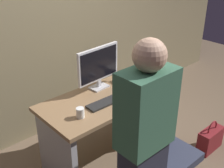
{
  "coord_description": "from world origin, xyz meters",
  "views": [
    {
      "loc": [
        -1.69,
        -1.92,
        2.15
      ],
      "look_at": [
        0.0,
        -0.05,
        0.89
      ],
      "focal_mm": 45.91,
      "sensor_mm": 36.0,
      "label": 1
    }
  ],
  "objects_px": {
    "keyboard": "(107,102)",
    "cup_near_keyboard": "(80,113)",
    "book_stack": "(130,76)",
    "mouse": "(130,91)",
    "monitor": "(99,66)",
    "cell_phone": "(153,86)",
    "handbag": "(210,139)",
    "desk": "(109,115)",
    "office_chair": "(163,155)",
    "person_at_desk": "(144,145)"
  },
  "relations": [
    {
      "from": "cell_phone",
      "to": "handbag",
      "type": "bearing_deg",
      "value": -50.08
    },
    {
      "from": "mouse",
      "to": "handbag",
      "type": "distance_m",
      "value": 1.12
    },
    {
      "from": "monitor",
      "to": "office_chair",
      "type": "bearing_deg",
      "value": -92.1
    },
    {
      "from": "monitor",
      "to": "book_stack",
      "type": "height_order",
      "value": "monitor"
    },
    {
      "from": "cell_phone",
      "to": "handbag",
      "type": "distance_m",
      "value": 0.92
    },
    {
      "from": "desk",
      "to": "monitor",
      "type": "xyz_separation_m",
      "value": [
        0.04,
        0.2,
        0.49
      ]
    },
    {
      "from": "office_chair",
      "to": "mouse",
      "type": "bearing_deg",
      "value": 72.15
    },
    {
      "from": "office_chair",
      "to": "book_stack",
      "type": "relative_size",
      "value": 3.99
    },
    {
      "from": "person_at_desk",
      "to": "cup_near_keyboard",
      "type": "height_order",
      "value": "person_at_desk"
    },
    {
      "from": "book_stack",
      "to": "mouse",
      "type": "bearing_deg",
      "value": -135.56
    },
    {
      "from": "office_chair",
      "to": "handbag",
      "type": "height_order",
      "value": "office_chair"
    },
    {
      "from": "keyboard",
      "to": "office_chair",
      "type": "bearing_deg",
      "value": -78.31
    },
    {
      "from": "desk",
      "to": "book_stack",
      "type": "distance_m",
      "value": 0.51
    },
    {
      "from": "book_stack",
      "to": "cup_near_keyboard",
      "type": "bearing_deg",
      "value": -165.37
    },
    {
      "from": "monitor",
      "to": "mouse",
      "type": "relative_size",
      "value": 5.41
    },
    {
      "from": "monitor",
      "to": "book_stack",
      "type": "xyz_separation_m",
      "value": [
        0.37,
        -0.11,
        -0.2
      ]
    },
    {
      "from": "book_stack",
      "to": "monitor",
      "type": "bearing_deg",
      "value": 163.59
    },
    {
      "from": "keyboard",
      "to": "handbag",
      "type": "relative_size",
      "value": 1.14
    },
    {
      "from": "handbag",
      "to": "monitor",
      "type": "bearing_deg",
      "value": 133.2
    },
    {
      "from": "keyboard",
      "to": "cup_near_keyboard",
      "type": "bearing_deg",
      "value": -172.71
    },
    {
      "from": "office_chair",
      "to": "book_stack",
      "type": "height_order",
      "value": "office_chair"
    },
    {
      "from": "person_at_desk",
      "to": "cell_phone",
      "type": "relative_size",
      "value": 11.38
    },
    {
      "from": "cell_phone",
      "to": "cup_near_keyboard",
      "type": "bearing_deg",
      "value": 179.96
    },
    {
      "from": "cup_near_keyboard",
      "to": "book_stack",
      "type": "height_order",
      "value": "book_stack"
    },
    {
      "from": "desk",
      "to": "monitor",
      "type": "bearing_deg",
      "value": 78.71
    },
    {
      "from": "person_at_desk",
      "to": "cup_near_keyboard",
      "type": "xyz_separation_m",
      "value": [
        -0.03,
        0.72,
        -0.05
      ]
    },
    {
      "from": "mouse",
      "to": "desk",
      "type": "bearing_deg",
      "value": 154.73
    },
    {
      "from": "book_stack",
      "to": "keyboard",
      "type": "bearing_deg",
      "value": -159.8
    },
    {
      "from": "desk",
      "to": "cup_near_keyboard",
      "type": "height_order",
      "value": "cup_near_keyboard"
    },
    {
      "from": "cup_near_keyboard",
      "to": "office_chair",
      "type": "bearing_deg",
      "value": -52.58
    },
    {
      "from": "mouse",
      "to": "handbag",
      "type": "relative_size",
      "value": 0.26
    },
    {
      "from": "keyboard",
      "to": "cup_near_keyboard",
      "type": "distance_m",
      "value": 0.35
    },
    {
      "from": "office_chair",
      "to": "mouse",
      "type": "xyz_separation_m",
      "value": [
        0.2,
        0.63,
        0.33
      ]
    },
    {
      "from": "desk",
      "to": "book_stack",
      "type": "xyz_separation_m",
      "value": [
        0.41,
        0.09,
        0.29
      ]
    },
    {
      "from": "keyboard",
      "to": "cell_phone",
      "type": "bearing_deg",
      "value": -6.0
    },
    {
      "from": "person_at_desk",
      "to": "cup_near_keyboard",
      "type": "relative_size",
      "value": 17.39
    },
    {
      "from": "monitor",
      "to": "mouse",
      "type": "xyz_separation_m",
      "value": [
        0.17,
        -0.3,
        -0.24
      ]
    },
    {
      "from": "cup_near_keyboard",
      "to": "book_stack",
      "type": "bearing_deg",
      "value": 14.63
    },
    {
      "from": "desk",
      "to": "cell_phone",
      "type": "bearing_deg",
      "value": -19.66
    },
    {
      "from": "cup_near_keyboard",
      "to": "desk",
      "type": "bearing_deg",
      "value": 16.12
    },
    {
      "from": "desk",
      "to": "mouse",
      "type": "xyz_separation_m",
      "value": [
        0.21,
        -0.1,
        0.25
      ]
    },
    {
      "from": "person_at_desk",
      "to": "monitor",
      "type": "relative_size",
      "value": 3.03
    },
    {
      "from": "desk",
      "to": "person_at_desk",
      "type": "xyz_separation_m",
      "value": [
        -0.42,
        -0.86,
        0.33
      ]
    },
    {
      "from": "cup_near_keyboard",
      "to": "cell_phone",
      "type": "distance_m",
      "value": 0.94
    },
    {
      "from": "keyboard",
      "to": "mouse",
      "type": "bearing_deg",
      "value": 0.96
    },
    {
      "from": "monitor",
      "to": "cell_phone",
      "type": "relative_size",
      "value": 3.76
    },
    {
      "from": "keyboard",
      "to": "handbag",
      "type": "height_order",
      "value": "keyboard"
    },
    {
      "from": "keyboard",
      "to": "handbag",
      "type": "xyz_separation_m",
      "value": [
        1.01,
        -0.62,
        -0.62
      ]
    },
    {
      "from": "office_chair",
      "to": "book_stack",
      "type": "bearing_deg",
      "value": 64.15
    },
    {
      "from": "book_stack",
      "to": "cell_phone",
      "type": "xyz_separation_m",
      "value": [
        0.08,
        -0.27,
        -0.05
      ]
    }
  ]
}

